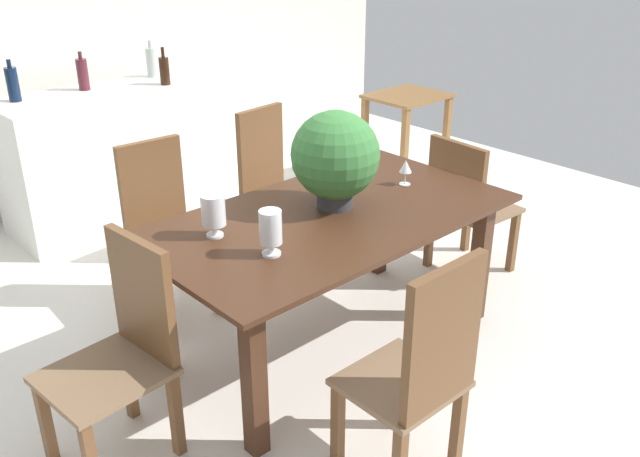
{
  "coord_description": "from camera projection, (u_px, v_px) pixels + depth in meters",
  "views": [
    {
      "loc": [
        -2.17,
        -2.54,
        2.16
      ],
      "look_at": [
        0.01,
        -0.19,
        0.66
      ],
      "focal_mm": 38.55,
      "sensor_mm": 36.0,
      "label": 1
    }
  ],
  "objects": [
    {
      "name": "ground_plane",
      "position": [
        296.0,
        322.0,
        3.94
      ],
      "size": [
        7.04,
        7.04,
        0.0
      ],
      "primitive_type": "plane",
      "color": "silver"
    },
    {
      "name": "back_wall",
      "position": [
        65.0,
        35.0,
        5.12
      ],
      "size": [
        6.4,
        0.1,
        2.6
      ],
      "primitive_type": "cube",
      "color": "silver",
      "rests_on": "ground"
    },
    {
      "name": "dining_table",
      "position": [
        330.0,
        236.0,
        3.48
      ],
      "size": [
        1.86,
        1.03,
        0.77
      ],
      "color": "#422616",
      "rests_on": "ground"
    },
    {
      "name": "chair_head_end",
      "position": [
        125.0,
        344.0,
        2.82
      ],
      "size": [
        0.51,
        0.47,
        0.97
      ],
      "rotation": [
        0.0,
        0.0,
        -1.49
      ],
      "color": "brown",
      "rests_on": "ground"
    },
    {
      "name": "chair_far_right",
      "position": [
        273.0,
        184.0,
        4.41
      ],
      "size": [
        0.45,
        0.5,
        1.03
      ],
      "rotation": [
        0.0,
        0.0,
        0.1
      ],
      "color": "brown",
      "rests_on": "ground"
    },
    {
      "name": "chair_far_left",
      "position": [
        162.0,
        222.0,
        3.91
      ],
      "size": [
        0.44,
        0.45,
        0.99
      ],
      "rotation": [
        0.0,
        0.0,
        -0.07
      ],
      "color": "brown",
      "rests_on": "ground"
    },
    {
      "name": "chair_near_left",
      "position": [
        422.0,
        368.0,
        2.63
      ],
      "size": [
        0.44,
        0.42,
        1.03
      ],
      "rotation": [
        0.0,
        0.0,
        3.13
      ],
      "color": "brown",
      "rests_on": "ground"
    },
    {
      "name": "chair_foot_end",
      "position": [
        465.0,
        201.0,
        4.27
      ],
      "size": [
        0.48,
        0.49,
        0.9
      ],
      "rotation": [
        0.0,
        0.0,
        1.5
      ],
      "color": "brown",
      "rests_on": "ground"
    },
    {
      "name": "flower_centerpiece",
      "position": [
        335.0,
        157.0,
        3.41
      ],
      "size": [
        0.45,
        0.45,
        0.5
      ],
      "color": "#333338",
      "rests_on": "dining_table"
    },
    {
      "name": "crystal_vase_left",
      "position": [
        271.0,
        229.0,
        2.98
      ],
      "size": [
        0.1,
        0.1,
        0.21
      ],
      "color": "silver",
      "rests_on": "dining_table"
    },
    {
      "name": "crystal_vase_center_near",
      "position": [
        213.0,
        211.0,
        3.15
      ],
      "size": [
        0.11,
        0.11,
        0.21
      ],
      "color": "silver",
      "rests_on": "dining_table"
    },
    {
      "name": "wine_glass",
      "position": [
        406.0,
        167.0,
        3.76
      ],
      "size": [
        0.07,
        0.07,
        0.14
      ],
      "color": "silver",
      "rests_on": "dining_table"
    },
    {
      "name": "kitchen_counter",
      "position": [
        105.0,
        158.0,
        5.03
      ],
      "size": [
        1.4,
        0.63,
        0.98
      ],
      "primitive_type": "cube",
      "color": "silver",
      "rests_on": "ground"
    },
    {
      "name": "wine_bottle_amber",
      "position": [
        164.0,
        70.0,
        4.99
      ],
      "size": [
        0.07,
        0.07,
        0.27
      ],
      "color": "black",
      "rests_on": "kitchen_counter"
    },
    {
      "name": "wine_bottle_clear",
      "position": [
        152.0,
        62.0,
        5.22
      ],
      "size": [
        0.08,
        0.08,
        0.27
      ],
      "color": "#B2BFB7",
      "rests_on": "kitchen_counter"
    },
    {
      "name": "wine_bottle_tall",
      "position": [
        13.0,
        84.0,
        4.55
      ],
      "size": [
        0.08,
        0.08,
        0.28
      ],
      "color": "#0F1E38",
      "rests_on": "kitchen_counter"
    },
    {
      "name": "wine_bottle_green",
      "position": [
        83.0,
        74.0,
        4.84
      ],
      "size": [
        0.08,
        0.08,
        0.27
      ],
      "color": "#511E28",
      "rests_on": "kitchen_counter"
    },
    {
      "name": "side_table",
      "position": [
        407.0,
        115.0,
        5.88
      ],
      "size": [
        0.63,
        0.54,
        0.73
      ],
      "color": "brown",
      "rests_on": "ground"
    }
  ]
}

